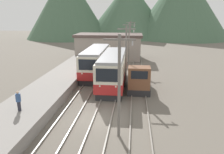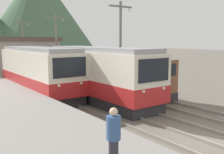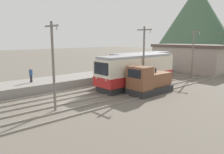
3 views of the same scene
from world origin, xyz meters
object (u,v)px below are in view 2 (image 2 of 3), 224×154
Objects in this scene: shunting_locomotive at (143,83)px; person_on_platform at (114,136)px; commuter_train_center at (99,76)px; commuter_train_left at (39,73)px; catenary_mast_mid at (120,47)px; catenary_mast_far at (56,45)px; catenary_mast_distant at (23,44)px.

person_on_platform is at bearing -136.61° from shunting_locomotive.
commuter_train_left is at bearing 123.26° from commuter_train_center.
commuter_train_left is 5.11m from commuter_train_center.
catenary_mast_mid is 10.91m from catenary_mast_far.
catenary_mast_far is at bearing 69.19° from person_on_platform.
shunting_locomotive is at bearing -82.78° from catenary_mast_far.
commuter_train_center reaches higher than person_on_platform.
commuter_train_left is 1.51× the size of catenary_mast_mid.
catenary_mast_distant is at bearing 90.00° from catenary_mast_far.
shunting_locomotive is 12.16m from catenary_mast_far.
catenary_mast_mid and catenary_mast_distant have the same top height.
catenary_mast_far is 22.12m from person_on_platform.
commuter_train_center reaches higher than shunting_locomotive.
catenary_mast_far reaches higher than commuter_train_center.
catenary_mast_mid is 1.00× the size of catenary_mast_distant.
commuter_train_center is 12.03m from person_on_platform.
catenary_mast_far is (-1.49, 11.78, 2.63)m from shunting_locomotive.
catenary_mast_distant is at bearing 75.77° from commuter_train_left.
catenary_mast_mid is at bearing 51.06° from person_on_platform.
catenary_mast_distant is 32.52m from person_on_platform.
catenary_mast_far and catenary_mast_distant have the same top height.
catenary_mast_distant is (4.31, 16.99, 2.08)m from commuter_train_left.
catenary_mast_distant is at bearing 76.05° from person_on_platform.
shunting_locomotive is 0.74× the size of catenary_mast_mid.
catenary_mast_mid is 4.32× the size of person_on_platform.
person_on_platform is (-7.83, -20.59, -1.98)m from catenary_mast_far.
commuter_train_left is 14.93m from person_on_platform.
catenary_mast_distant reaches higher than person_on_platform.
commuter_train_center is 2.61m from catenary_mast_mid.
shunting_locomotive is 3.15m from catenary_mast_mid.
catenary_mast_distant reaches higher than commuter_train_center.
commuter_train_left is 17.65m from catenary_mast_distant.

